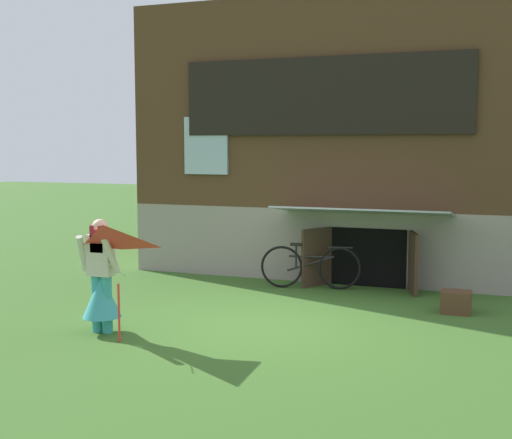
{
  "coord_description": "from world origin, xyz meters",
  "views": [
    {
      "loc": [
        3.09,
        -8.91,
        2.52
      ],
      "look_at": [
        -0.44,
        0.7,
        1.4
      ],
      "focal_mm": 47.26,
      "sensor_mm": 36.0,
      "label": 1
    }
  ],
  "objects_px": {
    "person": "(101,285)",
    "wooden_crate": "(456,302)",
    "kite": "(104,254)",
    "bicycle_black": "(310,267)"
  },
  "relations": [
    {
      "from": "person",
      "to": "wooden_crate",
      "type": "bearing_deg",
      "value": 12.15
    },
    {
      "from": "kite",
      "to": "bicycle_black",
      "type": "height_order",
      "value": "kite"
    },
    {
      "from": "bicycle_black",
      "to": "person",
      "type": "bearing_deg",
      "value": -128.29
    },
    {
      "from": "bicycle_black",
      "to": "wooden_crate",
      "type": "xyz_separation_m",
      "value": [
        2.55,
        -0.94,
        -0.22
      ]
    },
    {
      "from": "wooden_crate",
      "to": "kite",
      "type": "bearing_deg",
      "value": -140.6
    },
    {
      "from": "person",
      "to": "wooden_crate",
      "type": "height_order",
      "value": "person"
    },
    {
      "from": "person",
      "to": "wooden_crate",
      "type": "distance_m",
      "value": 5.25
    },
    {
      "from": "bicycle_black",
      "to": "wooden_crate",
      "type": "bearing_deg",
      "value": -31.59
    },
    {
      "from": "kite",
      "to": "wooden_crate",
      "type": "height_order",
      "value": "kite"
    },
    {
      "from": "person",
      "to": "bicycle_black",
      "type": "height_order",
      "value": "person"
    }
  ]
}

